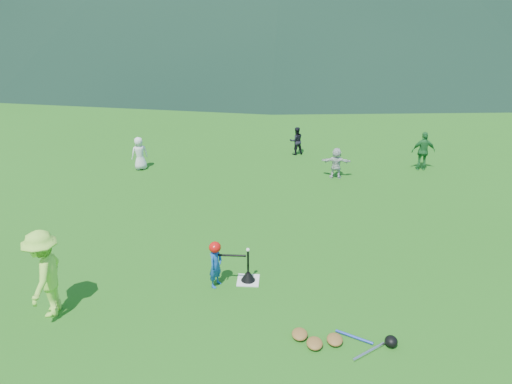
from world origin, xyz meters
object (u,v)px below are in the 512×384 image
fielder_a (140,153)px  batting_tee (248,275)px  batter_child (216,265)px  equipment_pile (335,340)px  adult_coach (45,274)px  fielder_b (296,141)px  fielder_c (423,151)px  fielder_d (336,163)px  home_plate (248,280)px

fielder_a → batting_tee: (3.96, -6.11, -0.40)m
batter_child → batting_tee: bearing=-47.8°
equipment_pile → batter_child: bearing=145.2°
batter_child → equipment_pile: bearing=-100.3°
batting_tee → adult_coach: bearing=-160.4°
fielder_b → fielder_c: fielder_c is taller
fielder_d → batting_tee: (-2.25, -5.78, -0.35)m
batting_tee → equipment_pile: 2.42m
fielder_c → fielder_d: 2.94m
fielder_b → fielder_d: bearing=101.3°
fielder_b → fielder_c: (4.01, -1.22, 0.14)m
fielder_c → equipment_pile: (-3.42, -8.42, -0.56)m
fielder_a → fielder_d: fielder_a is taller
home_plate → equipment_pile: size_ratio=0.25×
batting_tee → fielder_d: bearing=68.7°
batting_tee → fielder_b: bearing=82.4°
fielder_b → batting_tee: size_ratio=1.44×
fielder_c → batting_tee: (-5.06, -6.64, -0.50)m
fielder_d → batting_tee: 6.21m
batter_child → equipment_pile: (2.27, -1.58, -0.42)m
batter_child → fielder_d: size_ratio=1.01×
fielder_a → fielder_c: 9.03m
adult_coach → fielder_c: size_ratio=1.36×
home_plate → fielder_b: bearing=82.4°
fielder_b → equipment_pile: fielder_b is taller
fielder_a → equipment_pile: 9.68m
fielder_a → batting_tee: size_ratio=1.57×
fielder_a → fielder_b: fielder_a is taller
home_plate → batting_tee: size_ratio=0.66×
adult_coach → batter_child: bearing=104.4°
fielder_d → equipment_pile: (-0.61, -7.56, -0.42)m
fielder_d → adult_coach: bearing=53.3°
fielder_c → fielder_d: fielder_c is taller
fielder_b → equipment_pile: bearing=75.0°
fielder_d → batting_tee: fielder_d is taller
fielder_d → equipment_pile: 7.59m
equipment_pile → home_plate: bearing=132.5°
fielder_a → home_plate: bearing=91.7°
fielder_a → equipment_pile: fielder_a is taller
home_plate → adult_coach: bearing=-160.4°
adult_coach → fielder_a: bearing=177.3°
adult_coach → fielder_c: 11.72m
fielder_c → batting_tee: size_ratio=1.84×
batter_child → equipment_pile: 2.80m
fielder_d → equipment_pile: size_ratio=0.54×
equipment_pile → fielder_b: bearing=93.5°
batter_child → fielder_c: size_ratio=0.78×
adult_coach → fielder_b: bearing=147.6°
fielder_a → fielder_d: 6.21m
home_plate → batter_child: bearing=-162.3°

